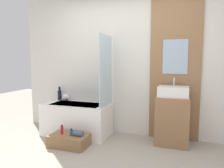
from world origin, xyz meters
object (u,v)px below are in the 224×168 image
object	(u,v)px
bottle_soap_primary	(62,130)
wooden_step_bench	(69,141)
vase_round_light	(66,97)
vase_tall_dark	(60,95)
bottle_soap_secondary	(71,132)
bathtub	(77,119)
sink	(173,92)

from	to	relation	value
bottle_soap_primary	wooden_step_bench	bearing A→B (deg)	0.00
vase_round_light	bottle_soap_primary	xyz separation A→B (m)	(0.38, -0.76, -0.38)
vase_tall_dark	bottle_soap_primary	world-z (taller)	vase_tall_dark
wooden_step_bench	bottle_soap_secondary	size ratio (longest dim) A/B	5.78
vase_tall_dark	wooden_step_bench	bearing A→B (deg)	-50.45
wooden_step_bench	vase_tall_dark	xyz separation A→B (m)	(-0.66, 0.79, 0.58)
vase_tall_dark	bottle_soap_secondary	xyz separation A→B (m)	(0.70, -0.79, -0.44)
vase_round_light	bottle_soap_secondary	world-z (taller)	vase_round_light
bathtub	vase_tall_dark	xyz separation A→B (m)	(-0.51, 0.24, 0.39)
sink	bottle_soap_secondary	bearing A→B (deg)	-156.89
wooden_step_bench	vase_round_light	bearing A→B (deg)	123.10
sink	vase_tall_dark	distance (m)	2.22
wooden_step_bench	sink	size ratio (longest dim) A/B	1.29
wooden_step_bench	bottle_soap_primary	xyz separation A→B (m)	(-0.12, 0.00, 0.16)
sink	vase_round_light	world-z (taller)	sink
bottle_soap_secondary	vase_tall_dark	bearing A→B (deg)	131.46
sink	bottle_soap_secondary	xyz separation A→B (m)	(-1.50, -0.64, -0.63)
vase_round_light	sink	bearing A→B (deg)	-3.47
sink	bottle_soap_primary	bearing A→B (deg)	-159.01
wooden_step_bench	bottle_soap_secondary	xyz separation A→B (m)	(0.05, 0.00, 0.14)
bathtub	bottle_soap_secondary	size ratio (longest dim) A/B	11.32
bathtub	wooden_step_bench	size ratio (longest dim) A/B	1.96
vase_round_light	bathtub	bearing A→B (deg)	-30.24
vase_round_light	bottle_soap_primary	size ratio (longest dim) A/B	0.90
bottle_soap_primary	bottle_soap_secondary	world-z (taller)	bottle_soap_primary
sink	bottle_soap_primary	distance (m)	1.89
bathtub	wooden_step_bench	bearing A→B (deg)	-75.46
bathtub	wooden_step_bench	world-z (taller)	bathtub
wooden_step_bench	sink	bearing A→B (deg)	22.50
sink	vase_tall_dark	bearing A→B (deg)	175.99
vase_round_light	wooden_step_bench	bearing A→B (deg)	-56.90
wooden_step_bench	vase_round_light	world-z (taller)	vase_round_light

